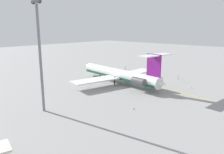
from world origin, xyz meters
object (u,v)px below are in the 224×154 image
Objects in this scene: ground_crew_near_nose at (125,67)px; safety_cone_nose at (134,108)px; main_jetliner at (121,75)px; ground_crew_near_tail at (178,77)px; safety_cone_wingtip at (112,69)px; safety_cone_tail at (192,87)px; light_mast at (40,54)px.

safety_cone_nose is (-39.35, 44.19, -0.79)m from ground_crew_near_nose.
main_jetliner is 26.24m from ground_crew_near_tail.
ground_crew_near_nose reaches higher than ground_crew_near_tail.
ground_crew_near_tail is 3.04× the size of safety_cone_wingtip.
ground_crew_near_tail reaches higher than safety_cone_tail.
safety_cone_wingtip is at bearing -96.96° from ground_crew_near_nose.
safety_cone_tail is at bearing -145.64° from main_jetliner.
light_mast is at bearing 67.96° from safety_cone_tail.
main_jetliner is at bearing 28.11° from safety_cone_tail.
safety_cone_nose is at bearing 143.94° from main_jetliner.
safety_cone_nose is 59.43m from safety_cone_wingtip.
main_jetliner reaches higher than ground_crew_near_tail.
light_mast is at bearing 45.09° from safety_cone_nose.
ground_crew_near_nose is 3.05× the size of safety_cone_wingtip.
ground_crew_near_tail is 3.04× the size of safety_cone_tail.
main_jetliner is 83.01× the size of safety_cone_nose.
main_jetliner is at bearing -84.07° from light_mast.
safety_cone_wingtip is 0.02× the size of light_mast.
ground_crew_near_nose is at bearing -48.32° from safety_cone_nose.
ground_crew_near_nose reaches higher than safety_cone_tail.
ground_crew_near_nose reaches higher than safety_cone_wingtip.
ground_crew_near_tail is 42.33m from safety_cone_nose.
safety_cone_wingtip is 47.81m from safety_cone_tail.
safety_cone_tail is 0.02× the size of light_mast.
safety_cone_nose is at bearing 85.28° from safety_cone_tail.
light_mast is (-3.79, 36.53, 11.89)m from main_jetliner.
main_jetliner is 27.27× the size of ground_crew_near_tail.
ground_crew_near_nose is 31.75m from ground_crew_near_tail.
ground_crew_near_nose is at bearing -16.39° from safety_cone_tail.
safety_cone_tail is at bearing -112.04° from light_mast.
safety_cone_nose is at bearing -134.91° from light_mast.
main_jetliner reaches higher than ground_crew_near_nose.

